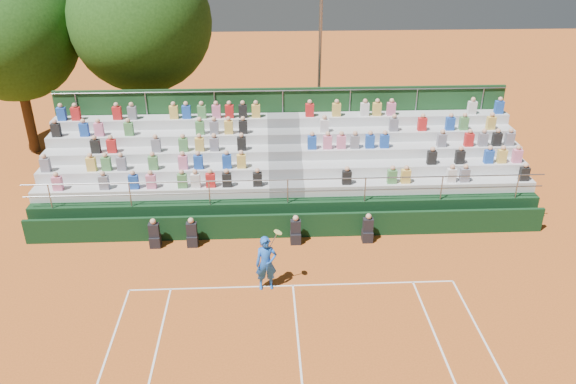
{
  "coord_description": "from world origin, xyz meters",
  "views": [
    {
      "loc": [
        -0.91,
        -15.52,
        11.34
      ],
      "look_at": [
        0.0,
        3.5,
        1.8
      ],
      "focal_mm": 35.0,
      "sensor_mm": 36.0,
      "label": 1
    }
  ],
  "objects_px": {
    "tree_west": "(11,35)",
    "floodlight_mast": "(320,53)",
    "tree_east": "(141,22)",
    "tennis_player": "(266,263)"
  },
  "relations": [
    {
      "from": "tennis_player",
      "to": "tree_west",
      "type": "relative_size",
      "value": 0.24
    },
    {
      "from": "tree_west",
      "to": "floodlight_mast",
      "type": "distance_m",
      "value": 14.94
    },
    {
      "from": "tree_east",
      "to": "floodlight_mast",
      "type": "xyz_separation_m",
      "value": [
        8.68,
        -0.79,
        -1.44
      ]
    },
    {
      "from": "tree_east",
      "to": "tree_west",
      "type": "bearing_deg",
      "value": -177.77
    },
    {
      "from": "tennis_player",
      "to": "tree_west",
      "type": "height_order",
      "value": "tree_west"
    },
    {
      "from": "tennis_player",
      "to": "tree_east",
      "type": "xyz_separation_m",
      "value": [
        -5.81,
        12.88,
        5.58
      ]
    },
    {
      "from": "tree_west",
      "to": "floodlight_mast",
      "type": "xyz_separation_m",
      "value": [
        14.91,
        -0.54,
        -0.89
      ]
    },
    {
      "from": "floodlight_mast",
      "to": "tree_west",
      "type": "bearing_deg",
      "value": 177.91
    },
    {
      "from": "tree_west",
      "to": "tree_east",
      "type": "distance_m",
      "value": 6.25
    },
    {
      "from": "tree_east",
      "to": "floodlight_mast",
      "type": "distance_m",
      "value": 8.83
    }
  ]
}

